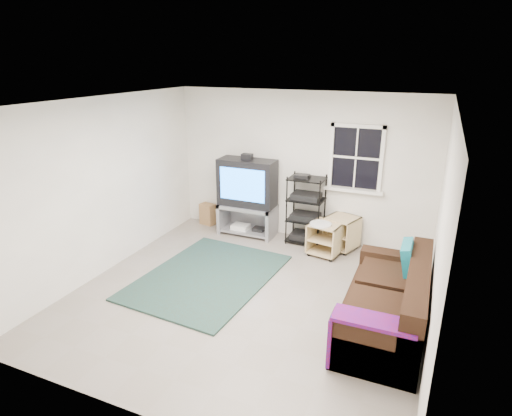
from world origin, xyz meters
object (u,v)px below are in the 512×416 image
at_px(side_table_left, 343,231).
at_px(side_table_right, 326,236).
at_px(sofa, 389,305).
at_px(av_rack, 306,214).
at_px(tv_unit, 247,191).

distance_m(side_table_left, side_table_right, 0.40).
xyz_separation_m(side_table_right, sofa, (1.21, -1.78, 0.01)).
bearing_deg(av_rack, tv_unit, -178.06).
relative_size(av_rack, side_table_left, 2.00).
height_order(side_table_right, sofa, sofa).
relative_size(tv_unit, side_table_right, 2.62).
height_order(av_rack, sofa, av_rack).
bearing_deg(av_rack, side_table_right, -35.44).
xyz_separation_m(tv_unit, side_table_right, (1.55, -0.29, -0.51)).
bearing_deg(tv_unit, side_table_left, 1.78).
xyz_separation_m(tv_unit, sofa, (2.76, -2.07, -0.50)).
relative_size(side_table_left, sofa, 0.30).
height_order(side_table_left, sofa, sofa).
xyz_separation_m(side_table_left, sofa, (1.00, -2.12, 0.02)).
bearing_deg(side_table_left, tv_unit, -178.22).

